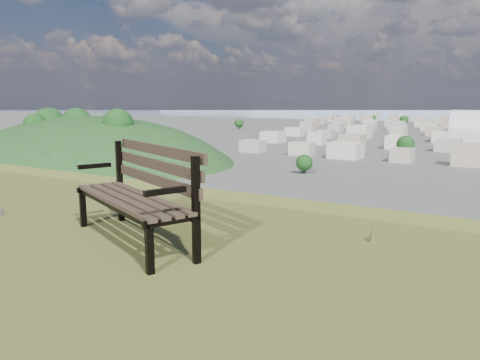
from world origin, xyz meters
The scene contains 3 objects.
park_bench centered at (0.50, 2.09, 25.51)m, with size 1.81×1.21×0.91m.
green_wooded_hill centered at (-150.85, 135.21, 0.11)m, with size 147.80×118.24×73.90m.
city_trees centered at (-26.39, 319.00, 4.83)m, with size 406.52×387.20×9.98m.
Camera 1 is at (3.50, -1.13, 26.35)m, focal length 35.00 mm.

